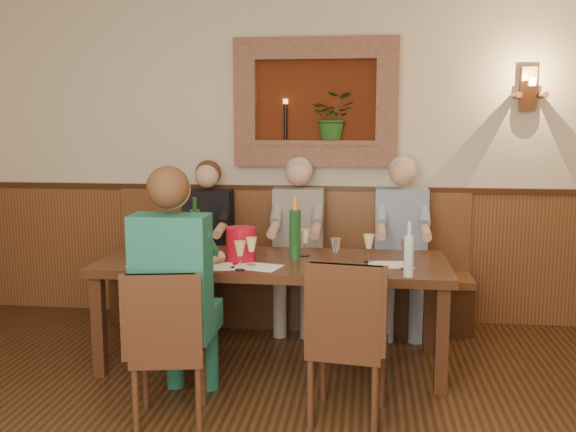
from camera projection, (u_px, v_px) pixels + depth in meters
The scene contains 30 objects.
room_shell at pixel (201, 73), 2.46m from camera, with size 6.04×6.04×2.82m.
wainscoting at pixel (208, 394), 2.65m from camera, with size 6.02×6.02×1.15m.
wall_niche at pixel (320, 108), 5.33m from camera, with size 1.36×0.30×1.06m.
wall_sconce at pixel (528, 90), 5.09m from camera, with size 0.25×0.20×0.35m.
dining_table at pixel (273, 270), 4.45m from camera, with size 2.40×0.90×0.75m.
bench at pixel (289, 284), 5.43m from camera, with size 3.00×0.45×1.11m.
chair_near_left at pixel (170, 377), 3.63m from camera, with size 0.47×0.47×0.90m.
chair_near_right at pixel (347, 372), 3.67m from camera, with size 0.47×0.47×0.95m.
person_bench_left at pixel (207, 257), 5.38m from camera, with size 0.40×0.49×1.37m.
person_bench_mid at pixel (297, 258), 5.28m from camera, with size 0.41×0.51×1.41m.
person_bench_right at pixel (401, 260), 5.18m from camera, with size 0.42×0.51×1.42m.
person_chair_front at pixel (177, 310), 3.76m from camera, with size 0.43×0.53×1.46m.
spittoon_bucket at pixel (241, 244), 4.39m from camera, with size 0.20×0.20×0.23m, color red.
wine_bottle_green_a at pixel (295, 233), 4.44m from camera, with size 0.10×0.10×0.43m.
wine_bottle_green_b at pixel (195, 230), 4.67m from camera, with size 0.09×0.09×0.40m.
water_bottle at pixel (409, 255), 3.95m from camera, with size 0.07×0.07×0.35m.
tasting_sheet_a at pixel (151, 263), 4.33m from camera, with size 0.30×0.21×0.00m, color white.
tasting_sheet_b at pixel (257, 267), 4.22m from camera, with size 0.30×0.22×0.00m, color white.
tasting_sheet_c at pixel (391, 265), 4.28m from camera, with size 0.29×0.21×0.00m, color white.
tasting_sheet_d at pixel (209, 267), 4.21m from camera, with size 0.32×0.23×0.00m, color white.
wine_glass_0 at pixel (251, 252), 4.24m from camera, with size 0.08×0.08×0.19m, color #F0E58F, non-canonical shape.
wine_glass_1 at pixel (235, 241), 4.59m from camera, with size 0.08×0.08×0.19m, color white, non-canonical shape.
wine_glass_2 at pixel (193, 251), 4.26m from camera, with size 0.08×0.08×0.19m, color #F0E58F, non-canonical shape.
wine_glass_3 at pixel (369, 248), 4.35m from camera, with size 0.08×0.08×0.19m, color #F0E58F, non-canonical shape.
wine_glass_4 at pixel (406, 255), 4.15m from camera, with size 0.08×0.08×0.19m, color white, non-canonical shape.
wine_glass_5 at pixel (131, 247), 4.41m from camera, with size 0.08×0.08×0.19m, color #F0E58F, non-canonical shape.
wine_glass_6 at pixel (336, 253), 4.21m from camera, with size 0.08×0.08×0.19m, color white, non-canonical shape.
wine_glass_7 at pixel (240, 256), 4.11m from camera, with size 0.08×0.08×0.19m, color #F0E58F, non-canonical shape.
wine_glass_8 at pixel (305, 243), 4.54m from camera, with size 0.08×0.08×0.19m, color #F0E58F, non-canonical shape.
wine_glass_9 at pixel (165, 240), 4.64m from camera, with size 0.08×0.08×0.19m, color white, non-canonical shape.
Camera 1 is at (0.64, -2.45, 1.71)m, focal length 40.00 mm.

